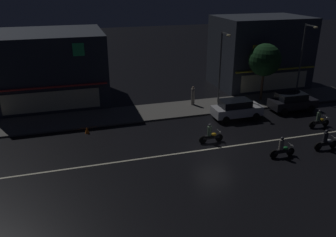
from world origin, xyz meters
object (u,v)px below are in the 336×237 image
at_px(parked_car_near_kerb, 292,101).
at_px(motorcycle_following, 319,120).
at_px(motorcycle_trailing_far, 282,149).
at_px(traffic_cone, 87,130).
at_px(motorcycle_opposite_lane, 326,141).
at_px(motorcycle_lead, 211,135).
at_px(parked_car_trailing, 236,109).
at_px(streetlamp_west, 221,62).
at_px(pedestrian_on_sidewalk, 193,96).
at_px(streetlamp_mid, 303,55).

xyz_separation_m(parked_car_near_kerb, motorcycle_following, (-0.26, -4.04, -0.24)).
relative_size(motorcycle_trailing_far, traffic_cone, 3.45).
distance_m(motorcycle_following, motorcycle_opposite_lane, 4.10).
bearing_deg(motorcycle_lead, motorcycle_opposite_lane, -29.50).
bearing_deg(motorcycle_trailing_far, parked_car_near_kerb, -121.10).
relative_size(parked_car_near_kerb, parked_car_trailing, 1.00).
bearing_deg(streetlamp_west, pedestrian_on_sidewalk, 173.97).
height_order(streetlamp_mid, pedestrian_on_sidewalk, streetlamp_mid).
xyz_separation_m(motorcycle_opposite_lane, motorcycle_trailing_far, (-3.65, -0.13, 0.00)).
distance_m(parked_car_trailing, traffic_cone, 12.76).
distance_m(streetlamp_mid, traffic_cone, 21.83).
height_order(streetlamp_mid, motorcycle_lead, streetlamp_mid).
distance_m(pedestrian_on_sidewalk, motorcycle_opposite_lane, 12.67).
bearing_deg(parked_car_trailing, streetlamp_mid, 20.32).
bearing_deg(motorcycle_opposite_lane, motorcycle_following, -125.93).
bearing_deg(parked_car_near_kerb, motorcycle_lead, 22.86).
xyz_separation_m(pedestrian_on_sidewalk, parked_car_near_kerb, (8.38, -3.70, -0.11)).
height_order(motorcycle_lead, motorcycle_following, same).
distance_m(parked_car_near_kerb, parked_car_trailing, 5.83).
distance_m(streetlamp_mid, motorcycle_following, 8.42).
bearing_deg(parked_car_trailing, motorcycle_following, -34.19).
distance_m(streetlamp_west, motorcycle_following, 9.92).
bearing_deg(parked_car_trailing, motorcycle_lead, -136.15).
height_order(pedestrian_on_sidewalk, parked_car_trailing, pedestrian_on_sidewalk).
bearing_deg(parked_car_near_kerb, traffic_cone, -0.30).
xyz_separation_m(streetlamp_west, streetlamp_mid, (8.44, -0.54, 0.24)).
distance_m(streetlamp_west, pedestrian_on_sidewalk, 4.14).
distance_m(parked_car_near_kerb, motorcycle_lead, 10.73).
xyz_separation_m(motorcycle_following, motorcycle_opposite_lane, (-2.20, -3.45, 0.00)).
height_order(streetlamp_west, streetlamp_mid, streetlamp_mid).
height_order(parked_car_trailing, motorcycle_lead, parked_car_trailing).
height_order(pedestrian_on_sidewalk, motorcycle_opposite_lane, pedestrian_on_sidewalk).
bearing_deg(parked_car_near_kerb, motorcycle_opposite_lane, 71.80).
distance_m(motorcycle_lead, motorcycle_trailing_far, 5.11).
bearing_deg(streetlamp_mid, pedestrian_on_sidewalk, 175.80).
relative_size(streetlamp_mid, motorcycle_opposite_lane, 3.81).
relative_size(streetlamp_mid, motorcycle_lead, 3.81).
relative_size(motorcycle_lead, traffic_cone, 3.45).
height_order(parked_car_near_kerb, motorcycle_lead, parked_car_near_kerb).
bearing_deg(motorcycle_lead, parked_car_trailing, 38.47).
bearing_deg(streetlamp_west, parked_car_near_kerb, -30.73).
distance_m(parked_car_near_kerb, motorcycle_following, 4.06).
bearing_deg(motorcycle_opposite_lane, traffic_cone, -28.61).
bearing_deg(traffic_cone, streetlamp_west, 14.55).
height_order(motorcycle_following, traffic_cone, motorcycle_following).
xyz_separation_m(streetlamp_mid, motorcycle_trailing_far, (-8.80, -10.51, -3.77)).
relative_size(streetlamp_mid, traffic_cone, 13.18).
relative_size(streetlamp_west, traffic_cone, 12.35).
bearing_deg(parked_car_trailing, parked_car_near_kerb, 2.59).
relative_size(streetlamp_west, motorcycle_opposite_lane, 3.57).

